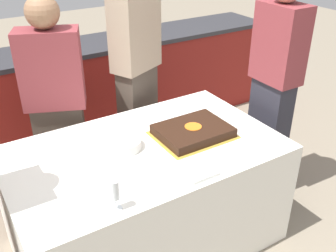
# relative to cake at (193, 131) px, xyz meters

# --- Properties ---
(ground_plane) EXTENTS (14.00, 14.00, 0.00)m
(ground_plane) POSITION_rel_cake_xyz_m (-0.33, 0.03, -0.77)
(ground_plane) COLOR gray
(back_counter) EXTENTS (4.40, 0.58, 0.92)m
(back_counter) POSITION_rel_cake_xyz_m (-0.33, 1.60, -0.31)
(back_counter) COLOR maroon
(back_counter) RESTS_ON ground_plane
(dining_table) EXTENTS (1.63, 0.99, 0.74)m
(dining_table) POSITION_rel_cake_xyz_m (-0.33, 0.03, -0.40)
(dining_table) COLOR white
(dining_table) RESTS_ON ground_plane
(cake) EXTENTS (0.48, 0.38, 0.07)m
(cake) POSITION_rel_cake_xyz_m (0.00, 0.00, 0.00)
(cake) COLOR gold
(cake) RESTS_ON dining_table
(plate_stack) EXTENTS (0.23, 0.23, 0.06)m
(plate_stack) POSITION_rel_cake_xyz_m (-0.44, 0.10, -0.00)
(plate_stack) COLOR white
(plate_stack) RESTS_ON dining_table
(wine_glass) EXTENTS (0.06, 0.06, 0.17)m
(wine_glass) POSITION_rel_cake_xyz_m (-0.71, -0.38, 0.08)
(wine_glass) COLOR white
(wine_glass) RESTS_ON dining_table
(side_plate_near_cake) EXTENTS (0.22, 0.22, 0.00)m
(side_plate_near_cake) POSITION_rel_cake_xyz_m (-0.03, 0.35, -0.03)
(side_plate_near_cake) COLOR white
(side_plate_near_cake) RESTS_ON dining_table
(utensil_pile) EXTENTS (0.17, 0.11, 0.02)m
(utensil_pile) POSITION_rel_cake_xyz_m (-0.20, -0.37, -0.02)
(utensil_pile) COLOR white
(utensil_pile) RESTS_ON dining_table
(person_cutting_cake) EXTENTS (0.42, 0.34, 1.71)m
(person_cutting_cake) POSITION_rel_cake_xyz_m (0.00, 0.74, 0.14)
(person_cutting_cake) COLOR #4C4238
(person_cutting_cake) RESTS_ON ground_plane
(person_seated_right) EXTENTS (0.20, 0.33, 1.67)m
(person_seated_right) POSITION_rel_cake_xyz_m (0.71, 0.03, 0.11)
(person_seated_right) COLOR #282833
(person_seated_right) RESTS_ON ground_plane
(person_standing_back) EXTENTS (0.45, 0.34, 1.54)m
(person_standing_back) POSITION_rel_cake_xyz_m (-0.63, 0.74, 0.03)
(person_standing_back) COLOR #4C4238
(person_standing_back) RESTS_ON ground_plane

